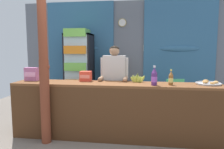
% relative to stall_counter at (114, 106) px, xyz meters
% --- Properties ---
extents(ground_plane, '(7.62, 7.62, 0.00)m').
position_rel_stall_counter_xyz_m(ground_plane, '(-0.12, 0.86, -0.60)').
color(ground_plane, slate).
extents(back_wall_curtained, '(5.68, 0.22, 2.86)m').
position_rel_stall_counter_xyz_m(back_wall_curtained, '(-0.09, 2.56, 0.87)').
color(back_wall_curtained, slate).
rests_on(back_wall_curtained, ground).
extents(stall_counter, '(3.57, 0.54, 0.97)m').
position_rel_stall_counter_xyz_m(stall_counter, '(0.00, 0.00, 0.00)').
color(stall_counter, brown).
rests_on(stall_counter, ground).
extents(timber_post, '(0.18, 0.15, 2.77)m').
position_rel_stall_counter_xyz_m(timber_post, '(-1.11, -0.25, 0.73)').
color(timber_post, brown).
rests_on(timber_post, ground).
extents(drink_fridge, '(0.68, 0.71, 2.06)m').
position_rel_stall_counter_xyz_m(drink_fridge, '(-1.21, 1.97, 0.52)').
color(drink_fridge, black).
rests_on(drink_fridge, ground).
extents(bottle_shelf_rack, '(0.48, 0.28, 1.35)m').
position_rel_stall_counter_xyz_m(bottle_shelf_rack, '(-0.33, 2.25, 0.10)').
color(bottle_shelf_rack, brown).
rests_on(bottle_shelf_rack, ground).
extents(plastic_lawn_chair, '(0.52, 0.52, 0.86)m').
position_rel_stall_counter_xyz_m(plastic_lawn_chair, '(1.20, 1.72, -0.11)').
color(plastic_lawn_chair, '#4CC675').
rests_on(plastic_lawn_chair, ground).
extents(shopkeeper, '(0.53, 0.42, 1.61)m').
position_rel_stall_counter_xyz_m(shopkeeper, '(-0.07, 0.53, 0.42)').
color(shopkeeper, '#28282D').
rests_on(shopkeeper, ground).
extents(soda_bottle_grape_soda, '(0.10, 0.10, 0.32)m').
position_rel_stall_counter_xyz_m(soda_bottle_grape_soda, '(0.65, -0.01, 0.51)').
color(soda_bottle_grape_soda, '#56286B').
rests_on(soda_bottle_grape_soda, stall_counter).
extents(soda_bottle_iced_tea, '(0.07, 0.07, 0.26)m').
position_rel_stall_counter_xyz_m(soda_bottle_iced_tea, '(0.92, 0.06, 0.48)').
color(soda_bottle_iced_tea, brown).
rests_on(soda_bottle_iced_tea, stall_counter).
extents(snack_box_crackers, '(0.20, 0.15, 0.18)m').
position_rel_stall_counter_xyz_m(snack_box_crackers, '(-0.56, 0.28, 0.46)').
color(snack_box_crackers, '#E5422D').
rests_on(snack_box_crackers, stall_counter).
extents(snack_box_wafer, '(0.24, 0.12, 0.24)m').
position_rel_stall_counter_xyz_m(snack_box_wafer, '(-1.57, 0.19, 0.49)').
color(snack_box_wafer, '#B76699').
rests_on(snack_box_wafer, stall_counter).
extents(pastry_tray, '(0.41, 0.41, 0.07)m').
position_rel_stall_counter_xyz_m(pastry_tray, '(1.55, 0.21, 0.39)').
color(pastry_tray, '#BCBCC1').
rests_on(pastry_tray, stall_counter).
extents(banana_bunch, '(0.27, 0.06, 0.16)m').
position_rel_stall_counter_xyz_m(banana_bunch, '(0.38, 0.25, 0.43)').
color(banana_bunch, '#B7C647').
rests_on(banana_bunch, stall_counter).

